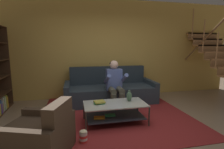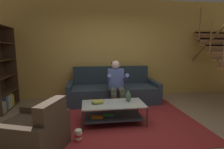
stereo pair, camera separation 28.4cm
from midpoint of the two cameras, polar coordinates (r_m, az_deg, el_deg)
ground at (r=3.31m, az=7.40°, el=-18.18°), size 16.80×16.80×0.00m
back_partition at (r=5.36m, az=0.61°, el=8.34°), size 8.40×0.12×2.90m
couch at (r=4.88m, az=1.91°, el=-5.34°), size 2.44×0.98×0.95m
person_seated_center at (r=4.24m, az=3.31°, el=-2.71°), size 0.50×0.58×1.18m
coffee_table at (r=3.53m, az=2.59°, el=-11.52°), size 1.22×0.63×0.41m
area_rug at (r=4.17m, az=2.57°, el=-12.15°), size 3.19×3.35×0.01m
vase at (r=3.60m, az=7.57°, el=-7.16°), size 0.11×0.11×0.22m
book_stack at (r=3.49m, az=-2.32°, el=-8.96°), size 0.23×0.21×0.05m
armchair at (r=2.79m, az=-21.59°, el=-17.82°), size 1.05×1.04×0.79m
popcorn_tub at (r=2.99m, az=-8.14°, el=-19.05°), size 0.13×0.13×0.21m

